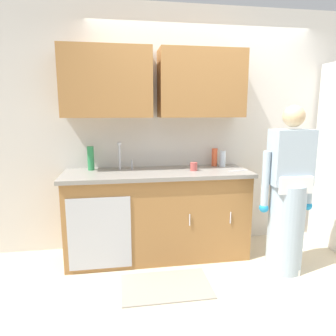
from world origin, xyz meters
The scene contains 12 objects.
ground_plane centered at (0.00, 0.00, 0.00)m, with size 9.00×9.00×0.00m, color beige.
kitchen_wall_with_uppers centered at (-0.14, 0.99, 1.48)m, with size 4.80×0.44×2.70m.
counter_cabinet centered at (-0.55, 0.70, 0.45)m, with size 1.90×0.62×0.90m.
countertop centered at (-0.55, 0.70, 0.92)m, with size 1.96×0.66×0.04m, color gray.
sink centered at (-0.90, 0.71, 0.93)m, with size 0.50×0.36×0.35m.
person_at_sink centered at (0.65, 0.17, 0.69)m, with size 0.55×0.34×1.62m.
floor_mat centered at (-0.56, 0.05, 0.01)m, with size 0.80×0.50×0.01m, color gray.
bottle_water_short centered at (0.14, 0.91, 1.04)m, with size 0.07×0.07×0.20m, color #E05933.
bottle_cleaner_spray centered at (0.22, 0.86, 1.03)m, with size 0.07×0.07×0.18m, color silver.
bottle_dish_liquid centered at (-1.25, 0.88, 1.07)m, with size 0.07×0.07×0.26m, color #2D8C4C.
cup_by_sink centered at (-0.16, 0.68, 0.98)m, with size 0.08×0.08×0.09m, color #B24C47.
knife_on_counter centered at (0.30, 0.58, 0.94)m, with size 0.24×0.02×0.01m, color silver.
Camera 1 is at (-0.94, -2.42, 1.57)m, focal length 32.46 mm.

